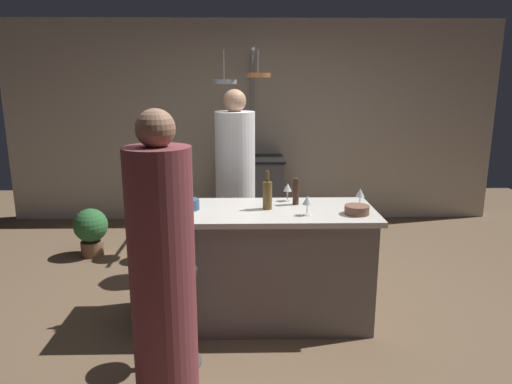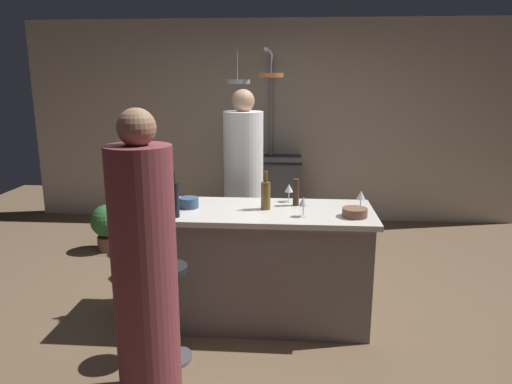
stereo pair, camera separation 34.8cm
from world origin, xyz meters
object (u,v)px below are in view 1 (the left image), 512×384
object	(u,v)px
wine_bottle_red	(167,192)
wine_glass_by_chef	(360,194)
potted_plant	(91,229)
wine_bottle_amber	(267,195)
mixing_bowl_blue	(190,204)
pepper_mill	(296,191)
stove_range	(252,192)
wine_bottle_dark	(178,201)
bar_stool_left	(179,313)
guest_left	(163,277)
wine_glass_near_left_guest	(307,201)
mixing_bowl_wooden	(357,210)
wine_glass_near_right_guest	(288,188)
wine_bottle_green	(155,194)
chef	(235,191)

from	to	relation	value
wine_bottle_red	wine_glass_by_chef	xyz separation A→B (m)	(1.48, 0.04, -0.03)
potted_plant	wine_bottle_amber	xyz separation A→B (m)	(1.82, -1.39, 0.72)
potted_plant	mixing_bowl_blue	size ratio (longest dim) A/B	3.54
pepper_mill	stove_range	bearing A→B (deg)	97.72
pepper_mill	wine_glass_by_chef	size ratio (longest dim) A/B	1.44
stove_range	wine_bottle_amber	distance (m)	2.50
wine_bottle_dark	wine_bottle_amber	size ratio (longest dim) A/B	1.13
bar_stool_left	wine_bottle_amber	world-z (taller)	wine_bottle_amber
stove_range	wine_bottle_amber	world-z (taller)	wine_bottle_amber
guest_left	wine_glass_near_left_guest	world-z (taller)	guest_left
potted_plant	wine_bottle_amber	world-z (taller)	wine_bottle_amber
wine_bottle_amber	mixing_bowl_wooden	bearing A→B (deg)	-13.37
wine_bottle_dark	wine_glass_near_right_guest	xyz separation A→B (m)	(0.81, 0.49, -0.03)
wine_bottle_amber	wine_bottle_green	bearing A→B (deg)	177.58
wine_bottle_red	chef	bearing A→B (deg)	61.90
wine_bottle_dark	mixing_bowl_blue	world-z (taller)	wine_bottle_dark
pepper_mill	wine_bottle_green	bearing A→B (deg)	-175.15
wine_bottle_dark	wine_bottle_green	bearing A→B (deg)	126.76
bar_stool_left	wine_glass_near_left_guest	distance (m)	1.18
bar_stool_left	mixing_bowl_wooden	bearing A→B (deg)	21.00
stove_range	chef	distance (m)	1.56
chef	wine_bottle_dark	world-z (taller)	chef
chef	wine_bottle_amber	xyz separation A→B (m)	(0.26, -0.94, 0.19)
wine_glass_near_left_guest	wine_glass_near_right_guest	size ratio (longest dim) A/B	1.00
stove_range	mixing_bowl_blue	distance (m)	2.54
potted_plant	wine_bottle_red	distance (m)	1.90
guest_left	wine_bottle_dark	bearing A→B (deg)	91.14
chef	pepper_mill	size ratio (longest dim) A/B	8.44
pepper_mill	wine_glass_near_left_guest	world-z (taller)	pepper_mill
wine_glass_near_left_guest	mixing_bowl_wooden	distance (m)	0.38
chef	mixing_bowl_blue	xyz separation A→B (m)	(-0.33, -0.94, 0.12)
guest_left	chef	bearing A→B (deg)	79.60
potted_plant	wine_glass_near_left_guest	size ratio (longest dim) A/B	3.56
wine_glass_near_right_guest	wine_bottle_red	bearing A→B (deg)	-165.85
potted_plant	wine_bottle_green	size ratio (longest dim) A/B	1.80
wine_glass_near_right_guest	chef	bearing A→B (deg)	122.14
guest_left	wine_glass_by_chef	world-z (taller)	guest_left
bar_stool_left	wine_glass_near_left_guest	world-z (taller)	wine_glass_near_left_guest
guest_left	mixing_bowl_blue	size ratio (longest dim) A/B	11.70
wine_bottle_red	mixing_bowl_wooden	world-z (taller)	wine_bottle_red
chef	potted_plant	distance (m)	1.71
chef	wine_glass_near_left_guest	bearing A→B (deg)	-63.93
mixing_bowl_blue	pepper_mill	bearing A→B (deg)	9.22
wine_glass_near_left_guest	mixing_bowl_wooden	world-z (taller)	wine_glass_near_left_guest
wine_bottle_green	mixing_bowl_blue	distance (m)	0.28
wine_glass_near_right_guest	guest_left	bearing A→B (deg)	-122.14
wine_bottle_red	potted_plant	bearing A→B (deg)	127.44
potted_plant	chef	bearing A→B (deg)	-16.35
stove_range	potted_plant	bearing A→B (deg)	-149.12
pepper_mill	wine_bottle_green	distance (m)	1.09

